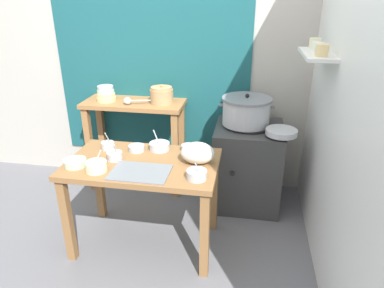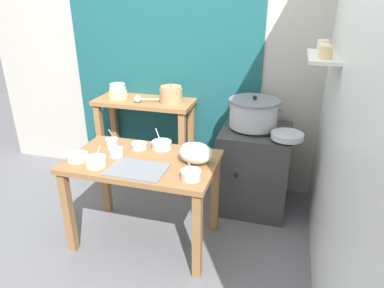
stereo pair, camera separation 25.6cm
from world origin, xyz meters
TOP-DOWN VIEW (x-y plane):
  - ground_plane at (0.00, 0.00)m, footprint 9.00×9.00m
  - wall_back at (0.08, 1.10)m, footprint 4.40×0.12m
  - wall_right at (1.40, 0.20)m, footprint 0.30×3.20m
  - prep_table at (0.06, -0.04)m, footprint 1.10×0.66m
  - back_shelf_table at (-0.28, 0.83)m, footprint 0.96×0.40m
  - stove_block at (0.82, 0.70)m, footprint 0.60×0.61m
  - steamer_pot at (0.78, 0.72)m, footprint 0.48×0.43m
  - clay_pot at (-0.01, 0.83)m, footprint 0.21×0.21m
  - bowl_stack_enamel at (-0.55, 0.81)m, footprint 0.18×0.18m
  - ladle at (-0.29, 0.73)m, footprint 0.29×0.11m
  - serving_tray at (0.10, -0.21)m, footprint 0.40×0.28m
  - plastic_bag at (0.46, 0.01)m, footprint 0.24×0.18m
  - wide_pan at (1.08, 0.52)m, footprint 0.26×0.26m
  - prep_bowl_0 at (-0.04, 0.14)m, footprint 0.12×0.12m
  - prep_bowl_1 at (-0.38, -0.18)m, footprint 0.16×0.16m
  - prep_bowl_2 at (-0.21, -0.23)m, footprint 0.15×0.15m
  - prep_bowl_3 at (-0.15, -0.04)m, footprint 0.11×0.11m
  - prep_bowl_4 at (-0.27, 0.13)m, footprint 0.10×0.10m
  - prep_bowl_5 at (0.13, 0.19)m, footprint 0.16×0.16m
  - prep_bowl_6 at (0.49, -0.22)m, footprint 0.14×0.14m
  - prep_bowl_7 at (0.36, 0.20)m, footprint 0.11×0.11m

SIDE VIEW (x-z plane):
  - ground_plane at x=0.00m, z-range 0.00..0.00m
  - stove_block at x=0.82m, z-range -0.01..0.77m
  - prep_table at x=0.06m, z-range 0.25..0.97m
  - back_shelf_table at x=-0.28m, z-range 0.23..1.13m
  - serving_tray at x=0.10m, z-range 0.72..0.73m
  - prep_bowl_0 at x=-0.04m, z-range 0.72..0.77m
  - prep_bowl_7 at x=0.36m, z-range 0.72..0.77m
  - prep_bowl_1 at x=-0.38m, z-range 0.72..0.77m
  - prep_bowl_5 at x=0.13m, z-range 0.67..0.84m
  - prep_bowl_4 at x=-0.27m, z-range 0.68..0.83m
  - prep_bowl_3 at x=-0.15m, z-range 0.68..0.82m
  - prep_bowl_6 at x=0.49m, z-range 0.69..0.82m
  - prep_bowl_2 at x=-0.21m, z-range 0.68..0.83m
  - plastic_bag at x=0.46m, z-range 0.72..0.88m
  - wide_pan at x=1.08m, z-range 0.78..0.83m
  - steamer_pot at x=0.78m, z-range 0.76..1.04m
  - ladle at x=-0.29m, z-range 0.90..0.97m
  - bowl_stack_enamel at x=-0.55m, z-range 0.89..1.04m
  - clay_pot at x=-0.01m, z-range 0.89..1.06m
  - wall_right at x=1.40m, z-range 0.00..2.60m
  - wall_back at x=0.08m, z-range 0.00..2.60m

